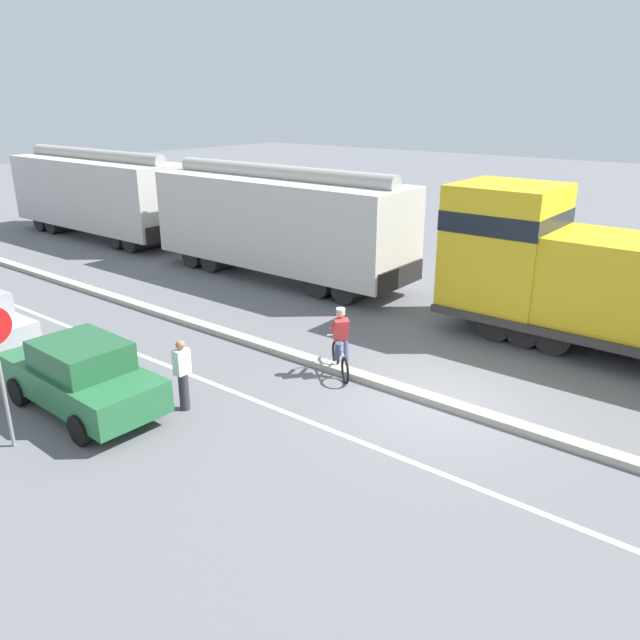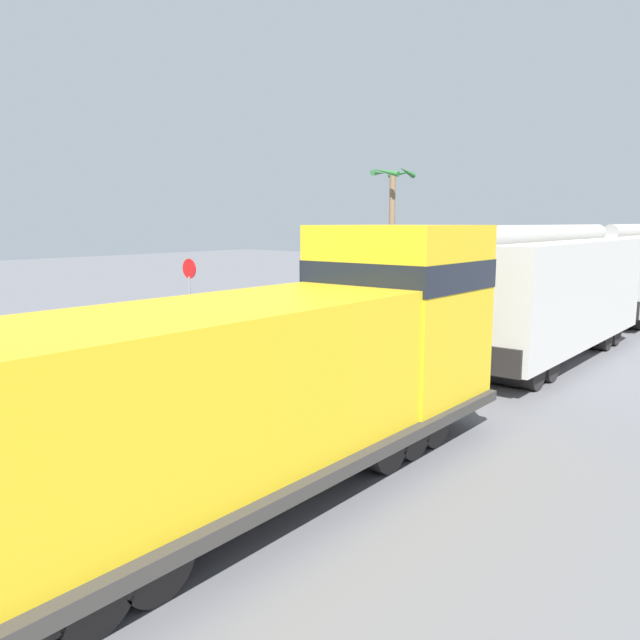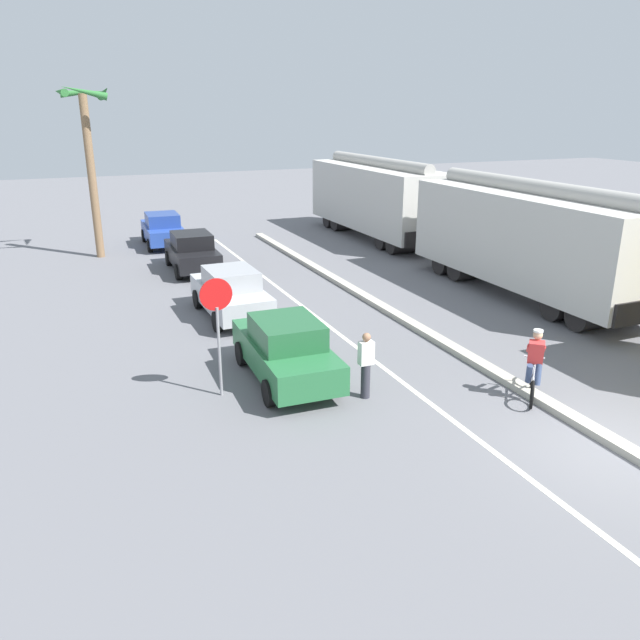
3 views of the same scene
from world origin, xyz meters
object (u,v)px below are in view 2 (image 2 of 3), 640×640
object	(u,v)px
locomotive	(279,378)
cyclist	(258,345)
hopper_car_lead	(547,294)
pedestrian_by_cars	(216,324)
palm_tree_near	(392,207)
parked_car_green	(226,316)
parked_car_blue	(448,281)
hopper_car_middle	(637,271)
parked_car_black	(402,289)
parked_car_silver	(320,302)
stop_sign	(190,281)

from	to	relation	value
locomotive	cyclist	xyz separation A→B (m)	(-5.62, 5.17, -0.98)
hopper_car_lead	pedestrian_by_cars	bearing A→B (deg)	-149.61
locomotive	palm_tree_near	xyz separation A→B (m)	(-13.74, 24.74, 3.36)
parked_car_green	parked_car_blue	world-z (taller)	same
palm_tree_near	hopper_car_middle	bearing A→B (deg)	-4.07
hopper_car_lead	parked_car_black	distance (m)	13.39
parked_car_silver	palm_tree_near	size ratio (longest dim) A/B	0.56
cyclist	palm_tree_near	size ratio (longest dim) A/B	0.23
hopper_car_middle	cyclist	distance (m)	19.46
locomotive	stop_sign	xyz separation A→B (m)	(-12.29, 8.22, 0.23)
parked_car_silver	parked_car_black	xyz separation A→B (m)	(0.11, 6.59, 0.00)
parked_car_green	pedestrian_by_cars	size ratio (longest dim) A/B	2.63
hopper_car_lead	palm_tree_near	bearing A→B (deg)	137.54
parked_car_silver	parked_car_blue	bearing A→B (deg)	90.75
hopper_car_middle	pedestrian_by_cars	bearing A→B (deg)	-118.40
parked_car_silver	stop_sign	world-z (taller)	stop_sign
pedestrian_by_cars	locomotive	bearing A→B (deg)	-36.39
parked_car_green	palm_tree_near	distance (m)	17.12
hopper_car_lead	hopper_car_middle	xyz separation A→B (m)	(0.00, 11.60, 0.00)
locomotive	hopper_car_middle	size ratio (longest dim) A/B	1.10
hopper_car_lead	parked_car_green	bearing A→B (deg)	-160.80
hopper_car_lead	stop_sign	size ratio (longest dim) A/B	3.68
stop_sign	locomotive	bearing A→B (deg)	-33.77
hopper_car_lead	parked_car_silver	xyz separation A→B (m)	(-10.48, 1.78, -1.26)
parked_car_blue	stop_sign	world-z (taller)	stop_sign
parked_car_black	stop_sign	xyz separation A→B (m)	(-1.92, -12.31, 1.21)
locomotive	hopper_car_middle	xyz separation A→B (m)	(0.00, 23.76, 0.28)
parked_car_blue	palm_tree_near	size ratio (longest dim) A/B	0.57
parked_car_green	parked_car_silver	world-z (taller)	same
parked_car_green	parked_car_silver	bearing A→B (deg)	89.25
cyclist	pedestrian_by_cars	bearing A→B (deg)	155.87
hopper_car_middle	parked_car_silver	bearing A→B (deg)	-136.87
parked_car_green	hopper_car_middle	bearing A→B (deg)	55.36
parked_car_green	palm_tree_near	size ratio (longest dim) A/B	0.57
parked_car_green	cyclist	distance (m)	5.94
locomotive	pedestrian_by_cars	distance (m)	11.45
pedestrian_by_cars	cyclist	bearing A→B (deg)	-24.13
locomotive	hopper_car_lead	distance (m)	12.16
hopper_car_middle	parked_car_silver	xyz separation A→B (m)	(-10.48, -9.82, -1.26)
parked_car_black	stop_sign	distance (m)	12.51
parked_car_green	stop_sign	distance (m)	2.13
locomotive	parked_car_silver	size ratio (longest dim) A/B	2.75
parked_car_blue	parked_car_black	bearing A→B (deg)	-87.19
parked_car_silver	stop_sign	distance (m)	6.12
parked_car_green	stop_sign	world-z (taller)	stop_sign
cyclist	palm_tree_near	world-z (taller)	palm_tree_near
locomotive	hopper_car_lead	size ratio (longest dim) A/B	1.10
cyclist	pedestrian_by_cars	world-z (taller)	cyclist
hopper_car_lead	parked_car_black	size ratio (longest dim) A/B	2.50
parked_car_blue	stop_sign	xyz separation A→B (m)	(-1.65, -17.91, 1.21)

